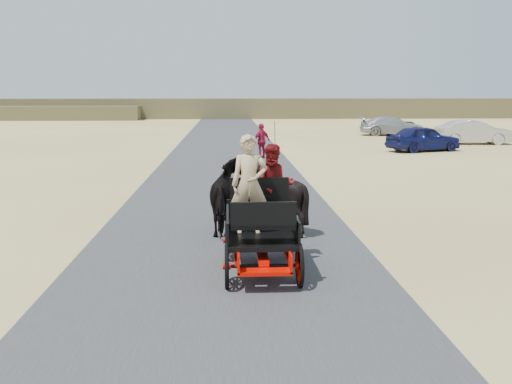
{
  "coord_description": "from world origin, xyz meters",
  "views": [
    {
      "loc": [
        0.05,
        -9.23,
        3.28
      ],
      "look_at": [
        0.65,
        2.5,
        1.2
      ],
      "focal_mm": 40.0,
      "sensor_mm": 36.0,
      "label": 1
    }
  ],
  "objects_px": {
    "horse_left": "(230,197)",
    "car_c": "(392,126)",
    "pedestrian": "(262,141)",
    "car_b": "(473,132)",
    "carriage": "(260,252)",
    "car_d": "(392,124)",
    "car_a": "(423,138)",
    "horse_right": "(276,196)"
  },
  "relations": [
    {
      "from": "carriage",
      "to": "horse_left",
      "type": "relative_size",
      "value": 1.2
    },
    {
      "from": "pedestrian",
      "to": "car_c",
      "type": "xyz_separation_m",
      "value": [
        10.72,
        14.41,
        -0.17
      ]
    },
    {
      "from": "carriage",
      "to": "car_d",
      "type": "bearing_deg",
      "value": 70.39
    },
    {
      "from": "horse_left",
      "to": "car_b",
      "type": "xyz_separation_m",
      "value": [
        15.39,
        21.91,
        -0.1
      ]
    },
    {
      "from": "horse_right",
      "to": "car_b",
      "type": "relative_size",
      "value": 0.37
    },
    {
      "from": "pedestrian",
      "to": "car_d",
      "type": "relative_size",
      "value": 0.39
    },
    {
      "from": "horse_left",
      "to": "car_a",
      "type": "xyz_separation_m",
      "value": [
        10.79,
        17.84,
        -0.14
      ]
    },
    {
      "from": "car_b",
      "to": "car_d",
      "type": "xyz_separation_m",
      "value": [
        -1.86,
        11.52,
        -0.14
      ]
    },
    {
      "from": "horse_right",
      "to": "car_a",
      "type": "height_order",
      "value": "horse_right"
    },
    {
      "from": "pedestrian",
      "to": "car_b",
      "type": "relative_size",
      "value": 0.38
    },
    {
      "from": "carriage",
      "to": "car_a",
      "type": "xyz_separation_m",
      "value": [
        10.24,
        20.84,
        0.35
      ]
    },
    {
      "from": "horse_left",
      "to": "pedestrian",
      "type": "relative_size",
      "value": 1.16
    },
    {
      "from": "pedestrian",
      "to": "car_b",
      "type": "distance_m",
      "value": 15.41
    },
    {
      "from": "pedestrian",
      "to": "car_b",
      "type": "height_order",
      "value": "pedestrian"
    },
    {
      "from": "car_b",
      "to": "car_c",
      "type": "relative_size",
      "value": 0.95
    },
    {
      "from": "horse_left",
      "to": "car_c",
      "type": "distance_m",
      "value": 31.84
    },
    {
      "from": "horse_left",
      "to": "horse_right",
      "type": "relative_size",
      "value": 1.18
    },
    {
      "from": "horse_left",
      "to": "car_c",
      "type": "relative_size",
      "value": 0.42
    },
    {
      "from": "car_c",
      "to": "car_d",
      "type": "height_order",
      "value": "car_c"
    },
    {
      "from": "carriage",
      "to": "car_d",
      "type": "relative_size",
      "value": 0.55
    },
    {
      "from": "car_a",
      "to": "car_b",
      "type": "distance_m",
      "value": 6.15
    },
    {
      "from": "carriage",
      "to": "horse_right",
      "type": "distance_m",
      "value": 3.09
    },
    {
      "from": "pedestrian",
      "to": "car_d",
      "type": "distance_m",
      "value": 22.0
    },
    {
      "from": "car_a",
      "to": "horse_right",
      "type": "bearing_deg",
      "value": 133.75
    },
    {
      "from": "car_d",
      "to": "horse_left",
      "type": "bearing_deg",
      "value": 132.33
    },
    {
      "from": "carriage",
      "to": "car_b",
      "type": "bearing_deg",
      "value": 59.22
    },
    {
      "from": "car_b",
      "to": "car_d",
      "type": "distance_m",
      "value": 11.67
    },
    {
      "from": "horse_left",
      "to": "horse_right",
      "type": "height_order",
      "value": "horse_right"
    },
    {
      "from": "horse_right",
      "to": "car_b",
      "type": "height_order",
      "value": "horse_right"
    },
    {
      "from": "horse_left",
      "to": "horse_right",
      "type": "bearing_deg",
      "value": -180.0
    },
    {
      "from": "carriage",
      "to": "car_d",
      "type": "distance_m",
      "value": 38.68
    },
    {
      "from": "car_b",
      "to": "car_d",
      "type": "relative_size",
      "value": 1.04
    },
    {
      "from": "car_d",
      "to": "carriage",
      "type": "bearing_deg",
      "value": 134.76
    },
    {
      "from": "horse_left",
      "to": "car_a",
      "type": "distance_m",
      "value": 20.85
    },
    {
      "from": "carriage",
      "to": "pedestrian",
      "type": "height_order",
      "value": "pedestrian"
    },
    {
      "from": "car_a",
      "to": "car_b",
      "type": "xyz_separation_m",
      "value": [
        4.6,
        4.07,
        0.04
      ]
    },
    {
      "from": "horse_right",
      "to": "pedestrian",
      "type": "xyz_separation_m",
      "value": [
        0.56,
        14.92,
        0.01
      ]
    },
    {
      "from": "horse_left",
      "to": "car_a",
      "type": "height_order",
      "value": "horse_left"
    },
    {
      "from": "pedestrian",
      "to": "car_c",
      "type": "height_order",
      "value": "pedestrian"
    },
    {
      "from": "horse_left",
      "to": "car_d",
      "type": "height_order",
      "value": "horse_left"
    },
    {
      "from": "car_c",
      "to": "car_d",
      "type": "relative_size",
      "value": 1.09
    },
    {
      "from": "carriage",
      "to": "pedestrian",
      "type": "xyz_separation_m",
      "value": [
        1.11,
        17.92,
        0.5
      ]
    }
  ]
}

